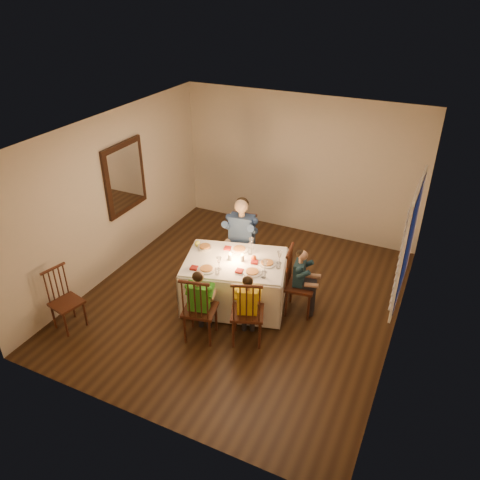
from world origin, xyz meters
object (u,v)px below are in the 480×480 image
at_px(dining_table, 235,273).
at_px(chair_extra, 72,326).
at_px(child_green, 201,336).
at_px(chair_end, 299,311).
at_px(serving_bowl, 205,248).
at_px(chair_near_right, 247,339).
at_px(child_teal, 299,311).
at_px(chair_near_left, 201,336).
at_px(child_yellow, 247,339).
at_px(chair_adult, 241,273).
at_px(adult, 241,273).

bearing_deg(dining_table, chair_extra, -157.02).
relative_size(chair_extra, child_green, 0.87).
relative_size(chair_end, serving_bowl, 5.15).
xyz_separation_m(chair_near_right, child_teal, (0.43, 0.89, 0.00)).
relative_size(dining_table, child_green, 1.57).
xyz_separation_m(chair_near_left, child_yellow, (0.60, 0.21, 0.00)).
height_order(chair_extra, serving_bowl, serving_bowl).
bearing_deg(chair_extra, chair_adult, -22.11).
distance_m(chair_near_left, child_green, 0.00).
xyz_separation_m(chair_extra, child_green, (1.77, 0.61, 0.00)).
bearing_deg(chair_extra, chair_end, -45.35).
distance_m(chair_adult, serving_bowl, 1.08).
distance_m(chair_near_left, chair_extra, 1.87).
distance_m(chair_extra, child_green, 1.87).
bearing_deg(chair_adult, chair_end, -31.52).
height_order(adult, child_yellow, adult).
distance_m(chair_near_right, serving_bowl, 1.51).
xyz_separation_m(adult, child_teal, (1.20, -0.55, 0.00)).
height_order(chair_adult, child_yellow, child_yellow).
bearing_deg(dining_table, chair_near_right, -68.36).
bearing_deg(child_yellow, adult, -82.37).
relative_size(dining_table, chair_end, 1.63).
distance_m(chair_adult, adult, 0.00).
bearing_deg(chair_near_right, chair_extra, -1.28).
height_order(chair_end, child_green, child_green).
xyz_separation_m(chair_extra, child_teal, (2.80, 1.72, 0.00)).
relative_size(dining_table, chair_near_right, 1.63).
distance_m(chair_near_left, chair_end, 1.51).
bearing_deg(chair_near_left, chair_near_right, -173.49).
bearing_deg(adult, chair_near_right, -69.02).
bearing_deg(serving_bowl, chair_near_left, -65.20).
bearing_deg(serving_bowl, child_yellow, -35.69).
bearing_deg(dining_table, chair_adult, 93.39).
height_order(child_teal, serving_bowl, serving_bowl).
bearing_deg(chair_adult, adult, 0.00).
xyz_separation_m(chair_near_left, adult, (-0.17, 1.65, 0.00)).
height_order(chair_adult, chair_near_right, same).
height_order(chair_near_right, serving_bowl, serving_bowl).
height_order(chair_near_right, chair_extra, chair_near_right).
bearing_deg(chair_adult, chair_near_left, -91.28).
height_order(chair_extra, adult, adult).
distance_m(chair_near_left, child_yellow, 0.64).
height_order(chair_extra, child_yellow, child_yellow).
xyz_separation_m(chair_near_left, chair_extra, (-1.77, -0.61, 0.00)).
distance_m(child_teal, serving_bowl, 1.68).
xyz_separation_m(dining_table, chair_end, (0.93, 0.23, -0.54)).
bearing_deg(chair_end, serving_bowl, 87.55).
height_order(child_green, child_teal, child_green).
height_order(chair_adult, serving_bowl, serving_bowl).
bearing_deg(child_teal, child_yellow, 146.14).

